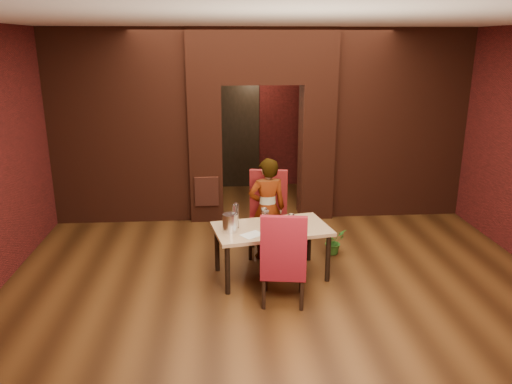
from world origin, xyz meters
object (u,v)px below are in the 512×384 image
chair_far (268,215)px  wine_glass_a (264,216)px  dining_table (271,252)px  chair_near (284,256)px  water_bottle (236,215)px  wine_glass_b (266,218)px  wine_glass_c (291,222)px  potted_plant (333,241)px  person_seated (267,209)px  wine_bucket (230,223)px

chair_far → wine_glass_a: bearing=-91.8°
dining_table → chair_near: bearing=-94.6°
water_bottle → chair_near: bearing=-52.2°
wine_glass_b → wine_glass_c: 0.37m
dining_table → potted_plant: dining_table is taller
person_seated → potted_plant: 1.11m
wine_glass_a → water_bottle: size_ratio=0.64×
potted_plant → chair_near: bearing=-124.3°
wine_glass_c → potted_plant: 1.22m
person_seated → wine_glass_c: person_seated is taller
chair_near → wine_glass_b: size_ratio=5.91×
chair_far → wine_bucket: size_ratio=5.16×
wine_glass_c → wine_bucket: (-0.77, -0.01, 0.01)m
dining_table → chair_near: chair_near is taller
chair_far → water_bottle: (-0.48, -0.69, 0.25)m
wine_glass_b → wine_bucket: 0.52m
wine_glass_a → wine_glass_b: bearing=-52.0°
wine_bucket → potted_plant: size_ratio=0.63×
chair_far → wine_bucket: chair_far is taller
person_seated → wine_bucket: size_ratio=6.24×
chair_near → wine_glass_c: bearing=-98.2°
chair_near → wine_bucket: bearing=-33.7°
person_seated → wine_glass_b: bearing=74.7°
wine_glass_b → potted_plant: (1.04, 0.55, -0.59)m
dining_table → chair_far: 0.76m
dining_table → person_seated: (0.00, 0.61, 0.39)m
person_seated → wine_glass_a: (-0.09, -0.47, 0.06)m
chair_far → potted_plant: 1.04m
wine_glass_a → wine_glass_b: size_ratio=1.11×
chair_far → wine_glass_a: 0.61m
chair_near → wine_glass_a: chair_near is taller
dining_table → wine_glass_c: wine_glass_c is taller
wine_glass_a → chair_far: bearing=79.7°
chair_far → person_seated: size_ratio=0.83×
person_seated → wine_glass_b: (-0.06, -0.50, 0.05)m
wine_bucket → chair_far: bearing=56.2°
chair_far → person_seated: bearing=-90.2°
wine_glass_c → wine_bucket: size_ratio=0.89×
wine_glass_b → water_bottle: (-0.39, -0.08, 0.07)m
chair_near → potted_plant: 1.64m
wine_glass_b → potted_plant: bearing=28.1°
wine_glass_a → potted_plant: (1.06, 0.52, -0.60)m
person_seated → wine_glass_a: bearing=71.4°
wine_glass_b → wine_glass_c: (0.30, -0.21, 0.01)m
wine_glass_c → water_bottle: (-0.69, 0.13, 0.06)m
wine_glass_a → wine_glass_b: 0.04m
chair_far → person_seated: (-0.02, -0.10, 0.13)m
chair_far → person_seated: 0.16m
wine_glass_c → potted_plant: (0.74, 0.77, -0.60)m
chair_near → wine_glass_a: size_ratio=5.34×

